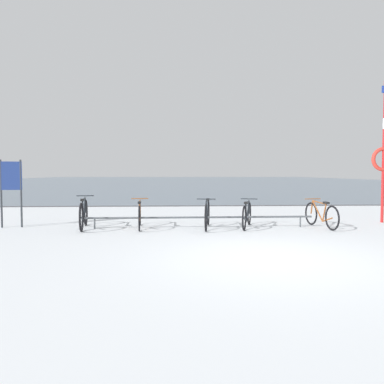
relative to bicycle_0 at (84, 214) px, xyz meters
name	(u,v)px	position (x,y,z in m)	size (l,w,h in m)	color
ground	(184,182)	(4.01, 50.34, -0.42)	(80.00, 132.00, 0.08)	silver
bike_rack	(199,218)	(3.01, -0.05, -0.11)	(6.03, 0.13, 0.31)	#4C5156
bicycle_0	(84,214)	(0.00, 0.00, 0.00)	(0.46, 1.80, 0.84)	black
bicycle_1	(140,215)	(1.45, 0.00, -0.03)	(0.46, 1.69, 0.76)	black
bicycle_2	(207,214)	(3.21, -0.14, -0.01)	(0.46, 1.77, 0.81)	black
bicycle_3	(247,215)	(4.27, -0.04, -0.04)	(0.65, 1.64, 0.74)	black
bicycle_4	(321,215)	(6.24, -0.13, -0.04)	(0.46, 1.66, 0.74)	black
info_sign	(11,182)	(-1.96, 0.30, 0.83)	(0.55, 0.11, 1.80)	#33383D
rescue_post	(384,155)	(8.41, 0.78, 1.58)	(0.71, 0.11, 4.09)	red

